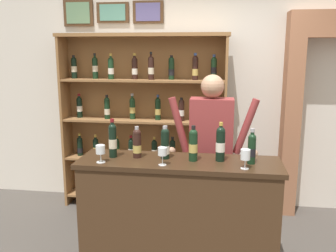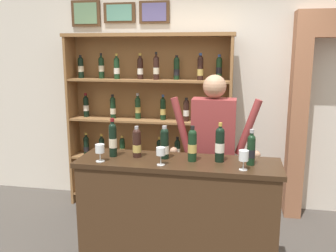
{
  "view_description": "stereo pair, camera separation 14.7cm",
  "coord_description": "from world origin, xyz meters",
  "px_view_note": "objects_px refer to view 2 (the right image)",
  "views": [
    {
      "loc": [
        0.31,
        -2.89,
        1.94
      ],
      "look_at": [
        -0.14,
        0.14,
        1.29
      ],
      "focal_mm": 39.31,
      "sensor_mm": 36.0,
      "label": 1
    },
    {
      "loc": [
        0.45,
        -2.86,
        1.94
      ],
      "look_at": [
        -0.14,
        0.14,
        1.29
      ],
      "focal_mm": 39.31,
      "sensor_mm": 36.0,
      "label": 2
    }
  ],
  "objects_px": {
    "tasting_bottle_riserva": "(192,145)",
    "tasting_bottle_super_tuscan": "(165,143)",
    "shopkeeper": "(213,143)",
    "wine_glass_spare": "(161,152)",
    "tasting_bottle_brunello": "(251,149)",
    "tasting_bottle_vin_santo": "(113,139)",
    "wine_glass_left": "(100,150)",
    "tasting_bottle_rosso": "(137,143)",
    "wine_glass_center": "(244,156)",
    "tasting_bottle_chianti": "(220,144)",
    "wine_shelf": "(149,117)",
    "tasting_counter": "(178,219)"
  },
  "relations": [
    {
      "from": "tasting_bottle_vin_santo",
      "to": "tasting_bottle_rosso",
      "type": "height_order",
      "value": "tasting_bottle_vin_santo"
    },
    {
      "from": "tasting_bottle_brunello",
      "to": "tasting_bottle_vin_santo",
      "type": "bearing_deg",
      "value": 179.04
    },
    {
      "from": "shopkeeper",
      "to": "tasting_counter",
      "type": "bearing_deg",
      "value": -113.46
    },
    {
      "from": "tasting_bottle_riserva",
      "to": "tasting_bottle_brunello",
      "type": "height_order",
      "value": "tasting_bottle_riserva"
    },
    {
      "from": "tasting_bottle_riserva",
      "to": "tasting_bottle_brunello",
      "type": "bearing_deg",
      "value": -1.67
    },
    {
      "from": "wine_shelf",
      "to": "wine_glass_left",
      "type": "bearing_deg",
      "value": -91.0
    },
    {
      "from": "shopkeeper",
      "to": "wine_glass_spare",
      "type": "bearing_deg",
      "value": -116.95
    },
    {
      "from": "tasting_bottle_rosso",
      "to": "tasting_bottle_brunello",
      "type": "relative_size",
      "value": 0.93
    },
    {
      "from": "tasting_bottle_super_tuscan",
      "to": "tasting_bottle_riserva",
      "type": "height_order",
      "value": "tasting_bottle_riserva"
    },
    {
      "from": "shopkeeper",
      "to": "wine_glass_spare",
      "type": "distance_m",
      "value": 0.8
    },
    {
      "from": "wine_glass_center",
      "to": "wine_glass_left",
      "type": "height_order",
      "value": "wine_glass_center"
    },
    {
      "from": "wine_glass_center",
      "to": "tasting_counter",
      "type": "bearing_deg",
      "value": 165.11
    },
    {
      "from": "tasting_counter",
      "to": "tasting_bottle_super_tuscan",
      "type": "bearing_deg",
      "value": 160.55
    },
    {
      "from": "tasting_counter",
      "to": "tasting_bottle_riserva",
      "type": "xyz_separation_m",
      "value": [
        0.12,
        0.01,
        0.66
      ]
    },
    {
      "from": "tasting_bottle_chianti",
      "to": "tasting_bottle_brunello",
      "type": "distance_m",
      "value": 0.25
    },
    {
      "from": "shopkeeper",
      "to": "wine_shelf",
      "type": "bearing_deg",
      "value": 135.16
    },
    {
      "from": "tasting_bottle_super_tuscan",
      "to": "tasting_bottle_riserva",
      "type": "bearing_deg",
      "value": -7.38
    },
    {
      "from": "tasting_bottle_chianti",
      "to": "tasting_bottle_vin_santo",
      "type": "bearing_deg",
      "value": -178.47
    },
    {
      "from": "tasting_bottle_super_tuscan",
      "to": "tasting_bottle_riserva",
      "type": "relative_size",
      "value": 0.95
    },
    {
      "from": "tasting_bottle_rosso",
      "to": "wine_glass_spare",
      "type": "height_order",
      "value": "tasting_bottle_rosso"
    },
    {
      "from": "tasting_bottle_riserva",
      "to": "tasting_bottle_chianti",
      "type": "xyz_separation_m",
      "value": [
        0.22,
        0.03,
        0.01
      ]
    },
    {
      "from": "tasting_bottle_rosso",
      "to": "wine_glass_center",
      "type": "relative_size",
      "value": 1.74
    },
    {
      "from": "wine_glass_spare",
      "to": "wine_glass_left",
      "type": "height_order",
      "value": "same"
    },
    {
      "from": "wine_glass_left",
      "to": "shopkeeper",
      "type": "bearing_deg",
      "value": 39.4
    },
    {
      "from": "tasting_bottle_rosso",
      "to": "wine_glass_left",
      "type": "distance_m",
      "value": 0.32
    },
    {
      "from": "tasting_counter",
      "to": "wine_glass_left",
      "type": "bearing_deg",
      "value": -166.97
    },
    {
      "from": "shopkeeper",
      "to": "tasting_bottle_brunello",
      "type": "relative_size",
      "value": 5.94
    },
    {
      "from": "tasting_bottle_super_tuscan",
      "to": "wine_glass_center",
      "type": "xyz_separation_m",
      "value": [
        0.65,
        -0.18,
        -0.02
      ]
    },
    {
      "from": "wine_shelf",
      "to": "shopkeeper",
      "type": "bearing_deg",
      "value": -44.84
    },
    {
      "from": "tasting_bottle_riserva",
      "to": "wine_glass_spare",
      "type": "distance_m",
      "value": 0.28
    },
    {
      "from": "tasting_bottle_super_tuscan",
      "to": "wine_glass_spare",
      "type": "xyz_separation_m",
      "value": [
        0.01,
        -0.18,
        -0.03
      ]
    },
    {
      "from": "tasting_bottle_chianti",
      "to": "tasting_bottle_brunello",
      "type": "bearing_deg",
      "value": -9.91
    },
    {
      "from": "shopkeeper",
      "to": "tasting_bottle_chianti",
      "type": "xyz_separation_m",
      "value": [
        0.09,
        -0.53,
        0.14
      ]
    },
    {
      "from": "tasting_bottle_chianti",
      "to": "wine_shelf",
      "type": "bearing_deg",
      "value": 124.28
    },
    {
      "from": "tasting_bottle_super_tuscan",
      "to": "wine_glass_center",
      "type": "bearing_deg",
      "value": -15.76
    },
    {
      "from": "tasting_bottle_chianti",
      "to": "wine_glass_spare",
      "type": "height_order",
      "value": "tasting_bottle_chianti"
    },
    {
      "from": "tasting_bottle_riserva",
      "to": "tasting_bottle_super_tuscan",
      "type": "bearing_deg",
      "value": 172.62
    },
    {
      "from": "tasting_counter",
      "to": "tasting_bottle_vin_santo",
      "type": "relative_size",
      "value": 5.06
    },
    {
      "from": "tasting_bottle_chianti",
      "to": "wine_glass_left",
      "type": "bearing_deg",
      "value": -169.03
    },
    {
      "from": "wine_shelf",
      "to": "wine_glass_center",
      "type": "xyz_separation_m",
      "value": [
        1.12,
        -1.54,
        0.02
      ]
    },
    {
      "from": "tasting_bottle_chianti",
      "to": "wine_glass_spare",
      "type": "distance_m",
      "value": 0.49
    },
    {
      "from": "shopkeeper",
      "to": "wine_glass_spare",
      "type": "xyz_separation_m",
      "value": [
        -0.36,
        -0.71,
        0.09
      ]
    },
    {
      "from": "shopkeeper",
      "to": "tasting_bottle_rosso",
      "type": "xyz_separation_m",
      "value": [
        -0.61,
        -0.53,
        0.11
      ]
    },
    {
      "from": "tasting_bottle_vin_santo",
      "to": "tasting_bottle_riserva",
      "type": "relative_size",
      "value": 1.12
    },
    {
      "from": "tasting_bottle_super_tuscan",
      "to": "tasting_bottle_chianti",
      "type": "distance_m",
      "value": 0.46
    },
    {
      "from": "tasting_counter",
      "to": "tasting_bottle_chianti",
      "type": "distance_m",
      "value": 0.75
    },
    {
      "from": "wine_glass_spare",
      "to": "wine_glass_center",
      "type": "xyz_separation_m",
      "value": [
        0.64,
        0.0,
        0.0
      ]
    },
    {
      "from": "shopkeeper",
      "to": "tasting_bottle_super_tuscan",
      "type": "distance_m",
      "value": 0.65
    },
    {
      "from": "wine_shelf",
      "to": "tasting_bottle_brunello",
      "type": "height_order",
      "value": "wine_shelf"
    },
    {
      "from": "wine_shelf",
      "to": "tasting_bottle_rosso",
      "type": "height_order",
      "value": "wine_shelf"
    }
  ]
}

